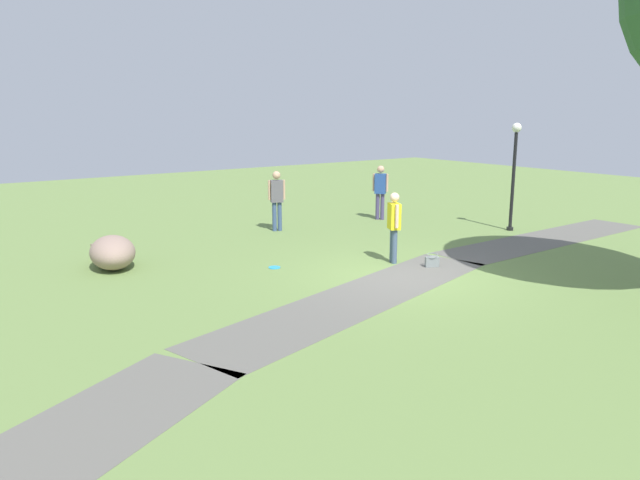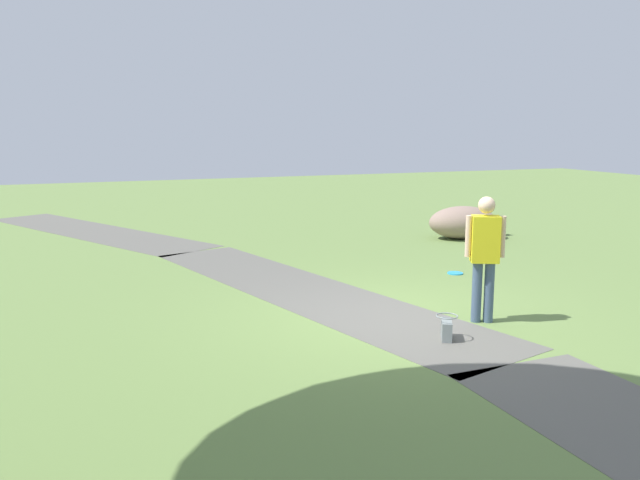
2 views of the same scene
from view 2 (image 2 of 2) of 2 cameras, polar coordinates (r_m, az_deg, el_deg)
The scene contains 8 objects.
ground_plane at distance 8.98m, azimuth 6.53°, elevation -6.87°, with size 48.00×48.00×0.00m, color olive.
footpath_segment_mid at distance 10.37m, azimuth -1.42°, elevation -4.45°, with size 8.15×3.64×0.01m.
footpath_segment_far at distance 17.05m, azimuth -19.34°, elevation 0.74°, with size 7.83×5.21×0.01m.
lawn_boulder at distance 15.37m, azimuth 12.46°, elevation 1.52°, with size 1.36×1.79×0.76m.
woman_with_handbag at distance 8.81m, azimuth 14.29°, elevation -0.87°, with size 0.37×0.48×1.69m.
handbag_on_grass at distance 8.19m, azimuth 11.06°, elevation -7.64°, with size 0.37×0.37×0.31m.
backpack_by_boulder at distance 16.00m, azimuth 15.25°, elevation 1.06°, with size 0.30×0.32×0.40m.
frisbee_on_grass at distance 11.77m, azimuth 11.80°, elevation -2.87°, with size 0.27×0.27×0.02m.
Camera 2 is at (-7.59, 4.03, 2.61)m, focal length 36.39 mm.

